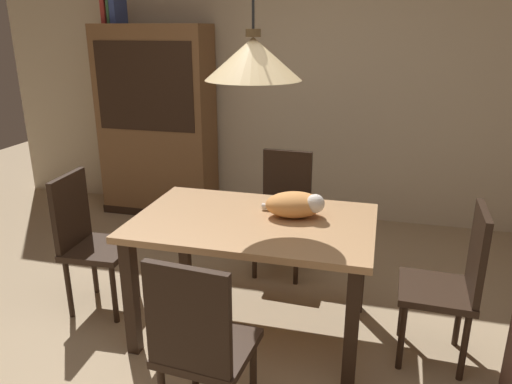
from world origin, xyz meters
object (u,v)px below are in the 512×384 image
(chair_near_front, at_px, (200,343))
(pendant_lamp, at_px, (253,58))
(hutch_bookcase, at_px, (157,126))
(book_green_slim, at_px, (113,9))
(chair_right_side, at_px, (453,280))
(dining_table, at_px, (254,235))
(book_blue_wide, at_px, (118,10))
(cat_sleeping, at_px, (296,204))
(book_red_tall, at_px, (108,8))
(chair_far_back, at_px, (284,207))
(chair_left_side, at_px, (88,237))

(chair_near_front, bearing_deg, pendant_lamp, 89.57)
(hutch_bookcase, bearing_deg, book_green_slim, 179.77)
(chair_right_side, xyz_separation_m, pendant_lamp, (-1.13, 0.00, 1.15))
(dining_table, distance_m, chair_near_front, 0.89)
(book_blue_wide, bearing_deg, dining_table, -45.23)
(dining_table, relative_size, book_green_slim, 5.38)
(cat_sleeping, bearing_deg, book_blue_wide, 139.91)
(pendant_lamp, relative_size, book_red_tall, 4.64)
(hutch_bookcase, bearing_deg, chair_far_back, -32.26)
(dining_table, distance_m, pendant_lamp, 1.01)
(pendant_lamp, xyz_separation_m, hutch_bookcase, (-1.47, 1.81, -0.77))
(chair_right_side, bearing_deg, hutch_bookcase, 145.13)
(chair_near_front, height_order, book_red_tall, book_red_tall)
(dining_table, relative_size, chair_near_front, 1.51)
(chair_far_back, xyz_separation_m, cat_sleeping, (0.23, -0.77, 0.32))
(chair_right_side, xyz_separation_m, book_green_slim, (-2.98, 1.81, 1.47))
(book_red_tall, xyz_separation_m, book_green_slim, (0.05, 0.00, -0.01))
(chair_right_side, distance_m, book_red_tall, 3.83)
(chair_left_side, relative_size, book_green_slim, 3.58)
(chair_near_front, height_order, cat_sleeping, chair_near_front)
(pendant_lamp, distance_m, book_green_slim, 2.61)
(dining_table, bearing_deg, chair_right_side, -0.15)
(hutch_bookcase, height_order, book_blue_wide, book_blue_wide)
(dining_table, distance_m, book_green_slim, 2.91)
(book_red_tall, height_order, book_blue_wide, book_red_tall)
(chair_near_front, bearing_deg, dining_table, 89.57)
(book_red_tall, height_order, book_green_slim, book_red_tall)
(hutch_bookcase, bearing_deg, pendant_lamp, -50.87)
(cat_sleeping, xyz_separation_m, hutch_bookcase, (-1.70, 1.71, 0.06))
(book_blue_wide, bearing_deg, hutch_bookcase, -0.27)
(dining_table, distance_m, cat_sleeping, 0.31)
(chair_left_side, height_order, pendant_lamp, pendant_lamp)
(hutch_bookcase, bearing_deg, chair_left_side, -79.25)
(chair_far_back, distance_m, pendant_lamp, 1.45)
(hutch_bookcase, bearing_deg, chair_right_side, -34.87)
(dining_table, relative_size, hutch_bookcase, 0.76)
(book_red_tall, bearing_deg, chair_near_front, -54.82)
(book_red_tall, xyz_separation_m, book_blue_wide, (0.11, 0.00, -0.02))
(book_red_tall, relative_size, book_green_slim, 1.08)
(chair_near_front, distance_m, chair_far_back, 1.76)
(dining_table, height_order, chair_near_front, chair_near_front)
(dining_table, height_order, book_red_tall, book_red_tall)
(hutch_bookcase, bearing_deg, dining_table, -50.87)
(cat_sleeping, distance_m, book_red_tall, 2.97)
(chair_near_front, relative_size, chair_left_side, 1.00)
(chair_right_side, bearing_deg, book_red_tall, 149.10)
(chair_left_side, xyz_separation_m, book_green_slim, (-0.73, 1.82, 1.47))
(pendant_lamp, bearing_deg, chair_left_side, -179.79)
(cat_sleeping, height_order, book_blue_wide, book_blue_wide)
(hutch_bookcase, relative_size, book_red_tall, 6.61)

